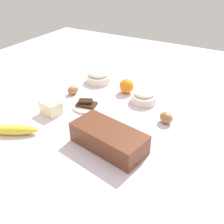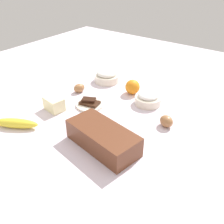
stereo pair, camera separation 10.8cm
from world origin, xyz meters
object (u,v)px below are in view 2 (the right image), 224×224
(egg_beside_bowl, at_px, (79,88))
(banana, at_px, (16,123))
(loaf_pan, at_px, (103,137))
(sugar_bowl, at_px, (148,98))
(butter_block, at_px, (54,104))
(egg_near_butter, at_px, (166,121))
(chocolate_plate, at_px, (90,104))
(flour_bowl, at_px, (107,76))
(orange_fruit, at_px, (132,87))

(egg_beside_bowl, bearing_deg, banana, 91.01)
(loaf_pan, relative_size, sugar_bowl, 2.37)
(loaf_pan, xyz_separation_m, egg_beside_bowl, (0.37, -0.27, -0.02))
(sugar_bowl, bearing_deg, loaf_pan, 93.65)
(loaf_pan, height_order, sugar_bowl, loaf_pan)
(butter_block, height_order, egg_near_butter, butter_block)
(egg_near_butter, relative_size, chocolate_plate, 0.47)
(butter_block, height_order, egg_beside_bowl, butter_block)
(loaf_pan, xyz_separation_m, egg_near_butter, (-0.13, -0.26, -0.02))
(banana, bearing_deg, sugar_bowl, -124.61)
(flour_bowl, relative_size, orange_fruit, 1.88)
(sugar_bowl, bearing_deg, egg_beside_bowl, 16.50)
(egg_beside_bowl, bearing_deg, orange_fruit, -147.09)
(orange_fruit, distance_m, butter_block, 0.40)
(sugar_bowl, relative_size, butter_block, 1.40)
(orange_fruit, distance_m, egg_beside_bowl, 0.28)
(banana, xyz_separation_m, chocolate_plate, (-0.13, -0.32, -0.01))
(banana, distance_m, egg_beside_bowl, 0.39)
(sugar_bowl, xyz_separation_m, butter_block, (0.32, 0.30, 0.00))
(loaf_pan, xyz_separation_m, banana, (0.37, 0.12, -0.02))
(flour_bowl, xyz_separation_m, chocolate_plate, (-0.10, 0.26, -0.02))
(sugar_bowl, xyz_separation_m, orange_fruit, (0.12, -0.05, 0.01))
(flour_bowl, bearing_deg, butter_block, 89.04)
(banana, xyz_separation_m, butter_block, (-0.02, -0.19, 0.01))
(flour_bowl, xyz_separation_m, egg_beside_bowl, (0.04, 0.19, -0.01))
(orange_fruit, height_order, chocolate_plate, orange_fruit)
(egg_beside_bowl, height_order, chocolate_plate, egg_beside_bowl)
(sugar_bowl, xyz_separation_m, banana, (0.34, 0.49, -0.01))
(chocolate_plate, bearing_deg, egg_beside_bowl, -29.18)
(sugar_bowl, bearing_deg, egg_near_butter, 142.50)
(egg_near_butter, xyz_separation_m, chocolate_plate, (0.37, 0.06, -0.01))
(flour_bowl, distance_m, orange_fruit, 0.20)
(sugar_bowl, bearing_deg, chocolate_plate, 40.23)
(loaf_pan, relative_size, egg_near_butter, 4.91)
(flour_bowl, relative_size, banana, 0.74)
(sugar_bowl, height_order, egg_near_butter, sugar_bowl)
(loaf_pan, distance_m, banana, 0.38)
(banana, relative_size, egg_beside_bowl, 3.13)
(flour_bowl, bearing_deg, sugar_bowl, 164.74)
(butter_block, bearing_deg, loaf_pan, 167.62)
(orange_fruit, bearing_deg, banana, 67.51)
(egg_beside_bowl, distance_m, chocolate_plate, 0.16)
(sugar_bowl, relative_size, chocolate_plate, 0.97)
(banana, distance_m, egg_near_butter, 0.62)
(loaf_pan, bearing_deg, egg_beside_bowl, -26.20)
(sugar_bowl, bearing_deg, butter_block, 43.53)
(sugar_bowl, distance_m, egg_beside_bowl, 0.36)
(orange_fruit, height_order, butter_block, orange_fruit)
(chocolate_plate, bearing_deg, flour_bowl, -69.24)
(flour_bowl, bearing_deg, banana, 87.12)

